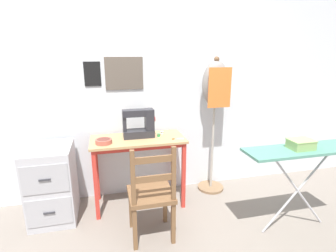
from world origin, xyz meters
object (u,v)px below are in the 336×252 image
object	(u,v)px
thread_spool_mid_table	(162,133)
dress_form	(215,94)
wooden_chair	(151,195)
fabric_bowl	(104,141)
ironing_board	(303,154)
filing_cabinet	(52,183)
scissors	(176,139)
storage_box	(301,144)
thread_spool_near_machine	(159,135)
sewing_machine	(140,124)

from	to	relation	value
thread_spool_mid_table	dress_form	size ratio (longest dim) A/B	0.02
wooden_chair	fabric_bowl	bearing A→B (deg)	127.47
thread_spool_mid_table	dress_form	distance (m)	0.76
dress_form	ironing_board	bearing A→B (deg)	-61.86
thread_spool_mid_table	ironing_board	xyz separation A→B (m)	(1.12, -0.88, -0.02)
wooden_chair	filing_cabinet	distance (m)	1.07
thread_spool_mid_table	ironing_board	size ratio (longest dim) A/B	0.03
scissors	storage_box	world-z (taller)	storage_box
thread_spool_near_machine	fabric_bowl	bearing A→B (deg)	-171.56
filing_cabinet	storage_box	world-z (taller)	storage_box
scissors	ironing_board	world-z (taller)	ironing_board
dress_form	thread_spool_mid_table	bearing A→B (deg)	-177.42
thread_spool_near_machine	filing_cabinet	world-z (taller)	thread_spool_near_machine
thread_spool_near_machine	filing_cabinet	xyz separation A→B (m)	(-1.12, -0.05, -0.41)
sewing_machine	storage_box	xyz separation A→B (m)	(1.33, -0.83, -0.05)
ironing_board	sewing_machine	bearing A→B (deg)	148.77
dress_form	wooden_chair	bearing A→B (deg)	-141.11
sewing_machine	storage_box	size ratio (longest dim) A/B	1.61
ironing_board	storage_box	xyz separation A→B (m)	(-0.04, -0.00, 0.09)
fabric_bowl	ironing_board	size ratio (longest dim) A/B	0.15
thread_spool_near_machine	ironing_board	size ratio (longest dim) A/B	0.04
fabric_bowl	scissors	xyz separation A→B (m)	(0.74, -0.04, -0.02)
fabric_bowl	thread_spool_mid_table	xyz separation A→B (m)	(0.64, 0.18, -0.01)
wooden_chair	sewing_machine	bearing A→B (deg)	89.67
filing_cabinet	storage_box	distance (m)	2.42
fabric_bowl	scissors	distance (m)	0.74
sewing_machine	thread_spool_mid_table	xyz separation A→B (m)	(0.25, 0.05, -0.13)
sewing_machine	ironing_board	xyz separation A→B (m)	(1.37, -0.83, -0.15)
wooden_chair	thread_spool_near_machine	bearing A→B (deg)	71.81
filing_cabinet	storage_box	size ratio (longest dim) A/B	3.60
sewing_machine	filing_cabinet	xyz separation A→B (m)	(-0.92, -0.09, -0.54)
dress_form	ironing_board	world-z (taller)	dress_form
thread_spool_near_machine	storage_box	xyz separation A→B (m)	(1.14, -0.79, 0.07)
sewing_machine	wooden_chair	bearing A→B (deg)	-90.33
dress_form	thread_spool_near_machine	bearing A→B (deg)	-169.97
fabric_bowl	thread_spool_mid_table	size ratio (longest dim) A/B	4.44
thread_spool_mid_table	storage_box	size ratio (longest dim) A/B	0.17
wooden_chair	storage_box	bearing A→B (deg)	-8.35
fabric_bowl	dress_form	bearing A→B (deg)	9.30
storage_box	sewing_machine	bearing A→B (deg)	147.99
thread_spool_near_machine	ironing_board	bearing A→B (deg)	-33.74
filing_cabinet	sewing_machine	bearing A→B (deg)	5.61
sewing_machine	thread_spool_mid_table	world-z (taller)	sewing_machine
scissors	filing_cabinet	xyz separation A→B (m)	(-1.27, 0.07, -0.40)
filing_cabinet	ironing_board	bearing A→B (deg)	-17.84
thread_spool_near_machine	wooden_chair	size ratio (longest dim) A/B	0.05
fabric_bowl	filing_cabinet	size ratio (longest dim) A/B	0.21
thread_spool_near_machine	storage_box	bearing A→B (deg)	-34.69
thread_spool_near_machine	thread_spool_mid_table	size ratio (longest dim) A/B	1.19
thread_spool_near_machine	filing_cabinet	bearing A→B (deg)	-177.55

